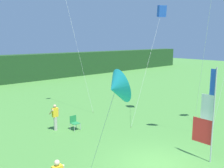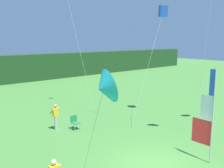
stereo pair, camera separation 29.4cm
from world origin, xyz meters
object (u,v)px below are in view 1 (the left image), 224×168
Objects in this scene: kite_blue_box_0 at (162,11)px; kite_cyan_delta_1 at (116,89)px; folding_chair at (74,122)px; banner_flag at (207,117)px; person_near_banner at (55,117)px.

kite_blue_box_0 is 1.56× the size of kite_cyan_delta_1.
kite_blue_box_0 reaches higher than folding_chair.
banner_flag reaches higher than person_near_banner.
kite_cyan_delta_1 is at bearing -164.33° from banner_flag.
banner_flag is 8.19m from folding_chair.
kite_cyan_delta_1 is at bearing -120.17° from folding_chair.
banner_flag is 2.68× the size of person_near_banner.
kite_cyan_delta_1 is (-4.83, -10.66, 3.96)m from person_near_banner.
person_near_banner is 12.36m from kite_cyan_delta_1.
kite_cyan_delta_1 reaches higher than folding_chair.
kite_blue_box_0 is (6.45, -1.78, 7.16)m from folding_chair.
person_near_banner is (-3.18, 8.42, -1.26)m from banner_flag.
person_near_banner is at bearing 65.63° from kite_cyan_delta_1.
person_near_banner is 1.89× the size of folding_chair.
kite_cyan_delta_1 reaches higher than banner_flag.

